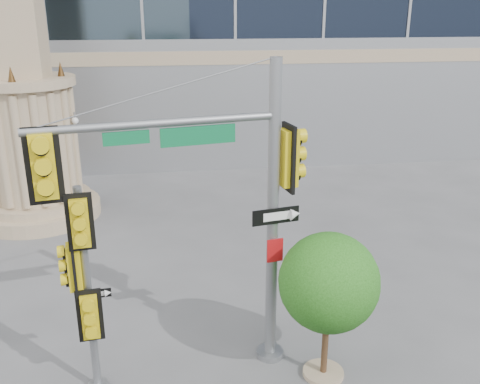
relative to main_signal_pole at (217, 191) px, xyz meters
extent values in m
plane|color=#545456|center=(0.30, 0.66, -4.04)|extent=(120.00, 120.00, 0.00)
cylinder|color=tan|center=(-5.70, 9.66, -3.79)|extent=(4.40, 4.40, 0.50)
cylinder|color=tan|center=(-5.70, 9.66, -3.39)|extent=(3.80, 3.80, 0.30)
cylinder|color=tan|center=(-5.70, 9.66, -1.24)|extent=(3.00, 3.00, 4.00)
cylinder|color=tan|center=(-5.70, 9.66, 0.91)|extent=(3.50, 3.50, 0.30)
cone|color=#472D14|center=(-4.40, 9.66, 1.31)|extent=(0.24, 0.24, 0.50)
cylinder|color=slate|center=(1.15, 0.23, -3.97)|extent=(0.61, 0.61, 0.13)
cylinder|color=slate|center=(1.15, 0.23, -0.78)|extent=(0.24, 0.24, 6.51)
cylinder|color=slate|center=(-1.08, -0.21, 1.39)|extent=(4.50, 1.01, 0.15)
cube|color=#0C6C3B|center=(-0.33, -0.08, 1.12)|extent=(1.39, 0.31, 0.35)
cube|color=yellow|center=(-3.00, -0.58, 0.79)|extent=(0.64, 0.41, 1.36)
cube|color=yellow|center=(1.45, 0.28, 0.52)|extent=(0.41, 0.64, 1.36)
cube|color=black|center=(1.18, 0.08, -0.62)|extent=(0.99, 0.22, 0.33)
cube|color=#B51015|center=(1.18, 0.08, -1.38)|extent=(0.35, 0.10, 0.50)
cylinder|color=slate|center=(-2.53, -0.34, -1.85)|extent=(0.16, 0.16, 4.36)
cube|color=yellow|center=(-2.51, -0.53, -0.28)|extent=(0.51, 0.30, 1.09)
cube|color=yellow|center=(-2.72, -0.37, -1.24)|extent=(0.30, 0.51, 1.09)
cube|color=yellow|center=(-2.51, -0.53, -2.20)|extent=(0.51, 0.30, 1.09)
cube|color=black|center=(-2.37, -0.43, -1.81)|extent=(0.54, 0.09, 0.17)
cylinder|color=tan|center=(2.15, -0.58, -3.99)|extent=(0.86, 0.86, 0.10)
cylinder|color=#382314|center=(2.15, -0.58, -3.17)|extent=(0.13, 0.13, 1.73)
sphere|color=#1C5012|center=(2.15, -0.58, -1.83)|extent=(2.02, 2.02, 2.02)
sphere|color=#1C5012|center=(2.58, -0.34, -2.11)|extent=(1.25, 1.25, 1.25)
sphere|color=#1C5012|center=(1.81, -0.82, -2.07)|extent=(1.06, 1.06, 1.06)
camera|label=1|loc=(-0.91, -9.66, 3.37)|focal=40.00mm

